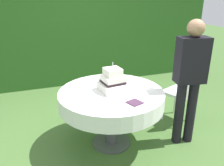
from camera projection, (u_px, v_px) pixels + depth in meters
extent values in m
plane|color=#476B33|center=(111.00, 142.00, 3.08)|extent=(20.00, 20.00, 0.00)
cube|color=#28561E|center=(72.00, 24.00, 4.85)|extent=(6.20, 0.55, 2.52)
cylinder|color=#4C4C51|center=(111.00, 142.00, 3.08)|extent=(0.50, 0.50, 0.02)
cylinder|color=#4C4C51|center=(111.00, 119.00, 2.95)|extent=(0.14, 0.14, 0.72)
cylinder|color=brown|center=(111.00, 92.00, 2.82)|extent=(1.26, 1.26, 0.03)
cylinder|color=white|center=(111.00, 98.00, 2.84)|extent=(1.29, 1.29, 0.19)
cube|color=white|center=(113.00, 87.00, 2.82)|extent=(0.34, 0.34, 0.09)
cube|color=white|center=(113.00, 79.00, 2.79)|extent=(0.27, 0.27, 0.09)
cube|color=black|center=(113.00, 82.00, 2.80)|extent=(0.28, 0.28, 0.03)
cube|color=white|center=(113.00, 72.00, 2.76)|extent=(0.21, 0.21, 0.09)
sphere|color=#E04C8C|center=(117.00, 77.00, 2.95)|extent=(0.09, 0.09, 0.09)
cylinder|color=silver|center=(113.00, 65.00, 2.72)|extent=(0.01, 0.01, 0.08)
cylinder|color=white|center=(150.00, 86.00, 2.94)|extent=(0.14, 0.14, 0.01)
cylinder|color=white|center=(127.00, 79.00, 3.19)|extent=(0.12, 0.12, 0.01)
cube|color=#4C2D47|center=(135.00, 103.00, 2.50)|extent=(0.19, 0.19, 0.01)
cylinder|color=white|center=(175.00, 100.00, 3.77)|extent=(0.03, 0.03, 0.45)
cylinder|color=white|center=(163.00, 106.00, 3.58)|extent=(0.03, 0.03, 0.45)
cylinder|color=white|center=(193.00, 107.00, 3.55)|extent=(0.03, 0.03, 0.45)
cylinder|color=white|center=(181.00, 114.00, 3.35)|extent=(0.03, 0.03, 0.45)
cube|color=white|center=(179.00, 92.00, 3.47)|extent=(0.52, 0.52, 0.04)
cube|color=white|center=(192.00, 82.00, 3.27)|extent=(0.39, 0.18, 0.40)
cylinder|color=black|center=(191.00, 112.00, 2.98)|extent=(0.12, 0.12, 0.85)
cylinder|color=black|center=(179.00, 113.00, 2.96)|extent=(0.12, 0.12, 0.85)
cube|color=black|center=(192.00, 60.00, 2.72)|extent=(0.39, 0.26, 0.55)
sphere|color=#A87A5B|center=(196.00, 28.00, 2.58)|extent=(0.20, 0.20, 0.20)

